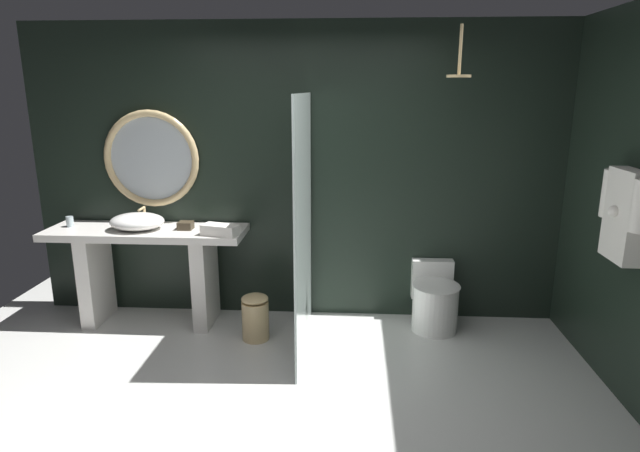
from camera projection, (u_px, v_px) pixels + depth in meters
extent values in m
plane|color=silver|center=(269.00, 435.00, 3.23)|extent=(5.76, 5.76, 0.00)
cube|color=black|center=(299.00, 174.00, 4.74)|extent=(4.80, 0.10, 2.60)
cube|color=black|center=(637.00, 205.00, 3.49)|extent=(0.10, 2.47, 2.60)
cube|color=silver|center=(146.00, 232.00, 4.61)|extent=(1.71, 0.53, 0.06)
cube|color=silver|center=(96.00, 278.00, 4.75)|extent=(0.12, 0.45, 0.80)
cube|color=silver|center=(205.00, 280.00, 4.69)|extent=(0.12, 0.45, 0.80)
ellipsoid|color=white|center=(137.00, 221.00, 4.56)|extent=(0.46, 0.38, 0.14)
cylinder|color=#D6B77F|center=(145.00, 215.00, 4.73)|extent=(0.02, 0.02, 0.17)
cylinder|color=#D6B77F|center=(141.00, 209.00, 4.65)|extent=(0.02, 0.12, 0.02)
cylinder|color=silver|center=(70.00, 222.00, 4.66)|extent=(0.06, 0.06, 0.09)
cube|color=#3D3323|center=(186.00, 226.00, 4.58)|extent=(0.12, 0.11, 0.07)
torus|color=#D6B77F|center=(151.00, 159.00, 4.70)|extent=(0.86, 0.06, 0.86)
cylinder|color=#B2BCC1|center=(152.00, 159.00, 4.71)|extent=(0.76, 0.01, 0.76)
cube|color=silver|center=(303.00, 226.00, 4.14)|extent=(0.02, 1.27, 2.01)
cylinder|color=#D6B77F|center=(460.00, 50.00, 3.93)|extent=(0.02, 0.02, 0.36)
cylinder|color=#D6B77F|center=(459.00, 76.00, 3.97)|extent=(0.18, 0.18, 0.02)
cube|color=silver|center=(625.00, 216.00, 3.37)|extent=(0.12, 0.34, 0.59)
cylinder|color=silver|center=(613.00, 193.00, 3.54)|extent=(0.14, 0.14, 0.32)
sphere|color=silver|center=(613.00, 211.00, 3.37)|extent=(0.07, 0.07, 0.07)
cylinder|color=white|center=(435.00, 308.00, 4.59)|extent=(0.39, 0.39, 0.40)
ellipsoid|color=white|center=(436.00, 285.00, 4.54)|extent=(0.41, 0.45, 0.02)
cube|color=white|center=(432.00, 278.00, 4.82)|extent=(0.36, 0.17, 0.36)
cylinder|color=#D6B77F|center=(255.00, 320.00, 4.44)|extent=(0.23, 0.23, 0.33)
ellipsoid|color=#D6B77F|center=(255.00, 299.00, 4.39)|extent=(0.23, 0.23, 0.07)
cube|color=silver|center=(220.00, 230.00, 4.39)|extent=(0.33, 0.22, 0.09)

